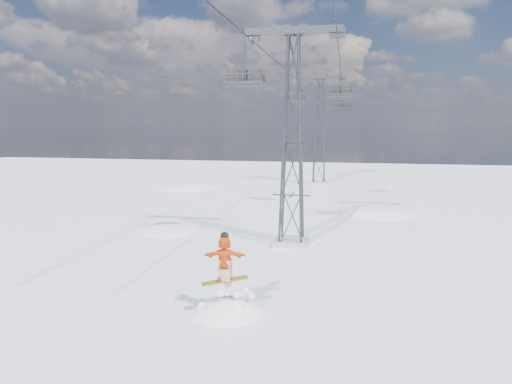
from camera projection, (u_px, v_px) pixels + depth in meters
ground at (245, 299)px, 17.31m from camera, size 120.00×120.00×0.00m
snow_terrain at (245, 308)px, 40.28m from camera, size 39.00×37.00×22.00m
lift_tower_near at (292, 144)px, 24.09m from camera, size 5.20×1.80×11.43m
lift_tower_far at (320, 133)px, 48.33m from camera, size 5.20×1.80×11.43m
haul_cables at (311, 66)px, 34.42m from camera, size 4.46×51.00×0.06m
snowboarder_jump at (228, 355)px, 16.37m from camera, size 4.40×4.40×6.91m
lift_chair_near at (245, 77)px, 22.43m from camera, size 2.05×0.59×2.54m
lift_chair_mid at (339, 91)px, 32.95m from camera, size 1.98×0.57×2.46m
lift_chair_far at (297, 98)px, 46.01m from camera, size 1.80×0.52×2.23m
lift_chair_extra at (342, 104)px, 51.56m from camera, size 2.24×0.64×2.78m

